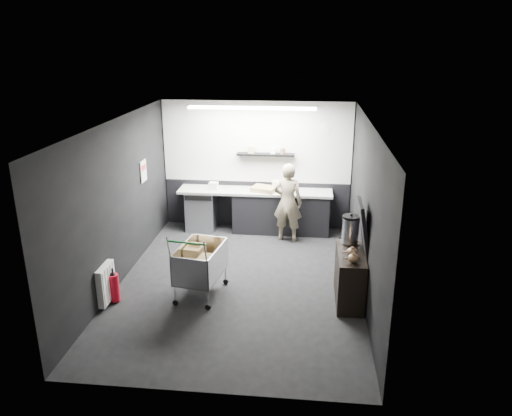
# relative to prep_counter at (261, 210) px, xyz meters

# --- Properties ---
(floor) EXTENTS (5.50, 5.50, 0.00)m
(floor) POSITION_rel_prep_counter_xyz_m (-0.14, -2.42, -0.46)
(floor) COLOR black
(floor) RESTS_ON ground
(ceiling) EXTENTS (5.50, 5.50, 0.00)m
(ceiling) POSITION_rel_prep_counter_xyz_m (-0.14, -2.42, 2.24)
(ceiling) COLOR beige
(ceiling) RESTS_ON wall_back
(wall_back) EXTENTS (5.50, 0.00, 5.50)m
(wall_back) POSITION_rel_prep_counter_xyz_m (-0.14, 0.33, 0.89)
(wall_back) COLOR black
(wall_back) RESTS_ON floor
(wall_front) EXTENTS (5.50, 0.00, 5.50)m
(wall_front) POSITION_rel_prep_counter_xyz_m (-0.14, -5.17, 0.89)
(wall_front) COLOR black
(wall_front) RESTS_ON floor
(wall_left) EXTENTS (0.00, 5.50, 5.50)m
(wall_left) POSITION_rel_prep_counter_xyz_m (-2.14, -2.42, 0.89)
(wall_left) COLOR black
(wall_left) RESTS_ON floor
(wall_right) EXTENTS (0.00, 5.50, 5.50)m
(wall_right) POSITION_rel_prep_counter_xyz_m (1.86, -2.42, 0.89)
(wall_right) COLOR black
(wall_right) RESTS_ON floor
(kitchen_wall_panel) EXTENTS (3.95, 0.02, 1.70)m
(kitchen_wall_panel) POSITION_rel_prep_counter_xyz_m (-0.14, 0.31, 1.39)
(kitchen_wall_panel) COLOR silver
(kitchen_wall_panel) RESTS_ON wall_back
(dado_panel) EXTENTS (3.95, 0.02, 1.00)m
(dado_panel) POSITION_rel_prep_counter_xyz_m (-0.14, 0.31, 0.04)
(dado_panel) COLOR black
(dado_panel) RESTS_ON wall_back
(floating_shelf) EXTENTS (1.20, 0.22, 0.04)m
(floating_shelf) POSITION_rel_prep_counter_xyz_m (0.06, 0.20, 1.16)
(floating_shelf) COLOR black
(floating_shelf) RESTS_ON wall_back
(wall_clock) EXTENTS (0.20, 0.03, 0.20)m
(wall_clock) POSITION_rel_prep_counter_xyz_m (1.26, 0.30, 1.69)
(wall_clock) COLOR white
(wall_clock) RESTS_ON wall_back
(poster) EXTENTS (0.02, 0.30, 0.40)m
(poster) POSITION_rel_prep_counter_xyz_m (-2.12, -1.12, 1.09)
(poster) COLOR silver
(poster) RESTS_ON wall_left
(poster_red_band) EXTENTS (0.02, 0.22, 0.10)m
(poster_red_band) POSITION_rel_prep_counter_xyz_m (-2.11, -1.12, 1.16)
(poster_red_band) COLOR red
(poster_red_band) RESTS_ON poster
(radiator) EXTENTS (0.10, 0.50, 0.60)m
(radiator) POSITION_rel_prep_counter_xyz_m (-2.08, -3.32, -0.11)
(radiator) COLOR white
(radiator) RESTS_ON wall_left
(ceiling_strip) EXTENTS (2.40, 0.20, 0.04)m
(ceiling_strip) POSITION_rel_prep_counter_xyz_m (-0.14, -0.57, 2.21)
(ceiling_strip) COLOR white
(ceiling_strip) RESTS_ON ceiling
(prep_counter) EXTENTS (3.20, 0.61, 0.90)m
(prep_counter) POSITION_rel_prep_counter_xyz_m (0.00, 0.00, 0.00)
(prep_counter) COLOR black
(prep_counter) RESTS_ON floor
(person) EXTENTS (0.64, 0.48, 1.61)m
(person) POSITION_rel_prep_counter_xyz_m (0.57, -0.45, 0.35)
(person) COLOR #C1B799
(person) RESTS_ON floor
(shopping_cart) EXTENTS (0.76, 1.10, 1.13)m
(shopping_cart) POSITION_rel_prep_counter_xyz_m (-0.70, -2.87, 0.08)
(shopping_cart) COLOR silver
(shopping_cart) RESTS_ON floor
(sideboard) EXTENTS (0.46, 1.08, 1.62)m
(sideboard) POSITION_rel_prep_counter_xyz_m (1.65, -2.77, 0.06)
(sideboard) COLOR black
(sideboard) RESTS_ON floor
(fire_extinguisher) EXTENTS (0.17, 0.17, 0.55)m
(fire_extinguisher) POSITION_rel_prep_counter_xyz_m (-1.99, -3.25, -0.19)
(fire_extinguisher) COLOR red
(fire_extinguisher) RESTS_ON floor
(cardboard_box) EXTENTS (0.57, 0.49, 0.10)m
(cardboard_box) POSITION_rel_prep_counter_xyz_m (0.05, -0.05, 0.49)
(cardboard_box) COLOR tan
(cardboard_box) RESTS_ON prep_counter
(pink_tub) EXTENTS (0.22, 0.22, 0.22)m
(pink_tub) POSITION_rel_prep_counter_xyz_m (0.33, 0.00, 0.55)
(pink_tub) COLOR silver
(pink_tub) RESTS_ON prep_counter
(white_container) EXTENTS (0.19, 0.16, 0.16)m
(white_container) POSITION_rel_prep_counter_xyz_m (-1.00, -0.05, 0.52)
(white_container) COLOR white
(white_container) RESTS_ON prep_counter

